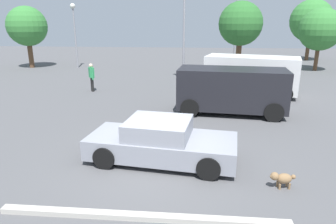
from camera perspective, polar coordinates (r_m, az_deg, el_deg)
The scene contains 14 objects.
ground_plane at distance 9.01m, azimuth -2.00°, elevation -9.47°, with size 80.00×80.00×0.00m, color #515154.
sedan_foreground at distance 8.91m, azimuth -1.30°, elevation -5.67°, with size 4.50×2.35×1.25m.
dog at distance 8.13m, azimuth 20.74°, elevation -11.62°, with size 0.65×0.31×0.43m.
van_white at distance 17.62m, azimuth 15.40°, elevation 6.95°, with size 5.33×3.33×2.12m.
suv_dark at distance 13.68m, azimuth 11.88°, elevation 4.24°, with size 4.84×2.51×2.00m.
pedestrian at distance 18.24m, azimuth -14.25°, elevation 6.79°, with size 0.42×0.49×1.63m.
parking_curb at distance 6.71m, azimuth -4.94°, elevation -19.09°, with size 6.14×0.20×0.12m, color #B7B2A8.
light_post_near at distance 20.05m, azimuth 3.08°, elevation 18.57°, with size 0.44×0.44×6.85m.
light_post_mid at distance 27.95m, azimuth -17.31°, elevation 15.64°, with size 0.44×0.44×5.41m.
light_post_far at distance 26.31m, azimuth 12.85°, elevation 18.10°, with size 0.44×0.44×7.10m.
tree_back_left at distance 29.54m, azimuth -25.09°, elevation 14.43°, with size 3.36×3.36×5.23m.
tree_back_center at distance 23.29m, azimuth 13.54°, elevation 15.85°, with size 3.16×3.16×5.38m.
tree_back_right at distance 35.29m, azimuth 25.45°, elevation 15.30°, with size 4.23×4.23×6.13m.
tree_far_right at distance 28.05m, azimuth 26.85°, elevation 13.74°, with size 3.40×3.40×5.03m.
Camera 1 is at (1.03, -8.01, 3.99)m, focal length 32.26 mm.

